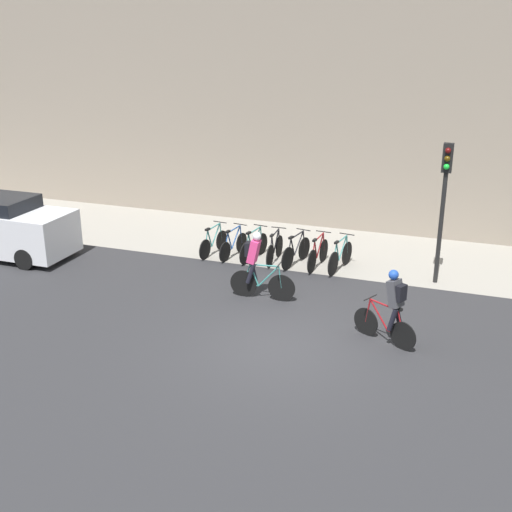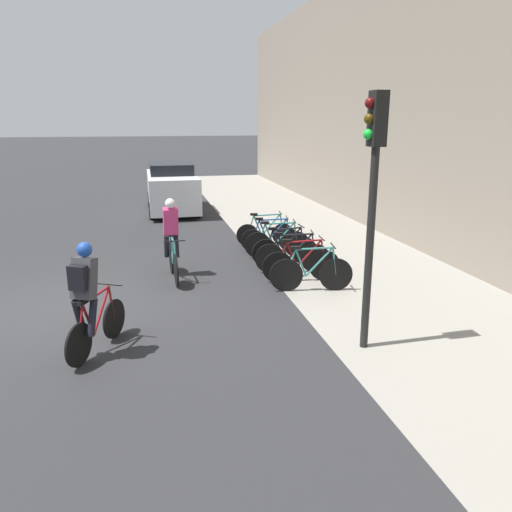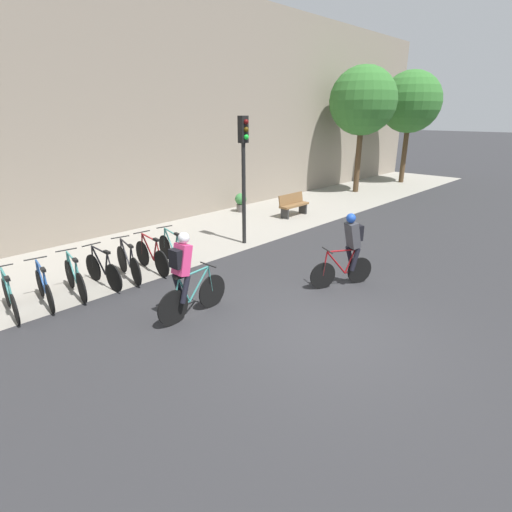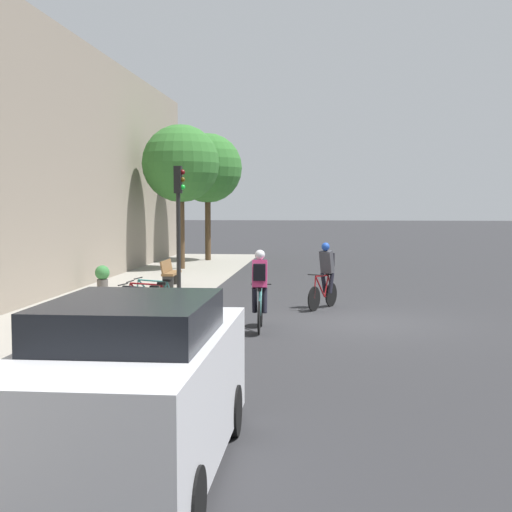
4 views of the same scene
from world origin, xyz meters
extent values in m
plane|color=#2B2B2D|center=(0.00, 0.00, 0.00)|extent=(200.00, 200.00, 0.00)
cube|color=gray|center=(0.00, 6.75, 0.00)|extent=(44.00, 4.50, 0.01)
cube|color=gray|center=(0.00, 9.30, 4.13)|extent=(44.00, 0.60, 8.26)
cylinder|color=black|center=(-0.75, 2.35, 0.36)|extent=(0.72, 0.06, 0.72)
cylinder|color=black|center=(-1.77, 2.31, 0.36)|extent=(0.72, 0.06, 0.72)
cylinder|color=teal|center=(-1.10, 2.34, 0.64)|extent=(0.57, 0.06, 0.62)
cylinder|color=teal|center=(-1.48, 2.32, 0.63)|extent=(0.26, 0.05, 0.58)
cylinder|color=teal|center=(-1.21, 2.33, 0.92)|extent=(0.76, 0.07, 0.07)
cylinder|color=teal|center=(-1.57, 2.32, 0.35)|extent=(0.41, 0.05, 0.05)
cylinder|color=teal|center=(-1.68, 2.31, 0.63)|extent=(0.22, 0.04, 0.56)
cylinder|color=teal|center=(-0.79, 2.35, 0.65)|extent=(0.12, 0.04, 0.59)
cylinder|color=black|center=(-0.83, 2.35, 0.98)|extent=(0.05, 0.46, 0.03)
cube|color=black|center=(-1.59, 2.32, 0.95)|extent=(0.20, 0.09, 0.06)
cube|color=#DB3875|center=(-1.49, 2.32, 1.28)|extent=(0.33, 0.33, 0.63)
sphere|color=silver|center=(-1.41, 2.32, 1.69)|extent=(0.23, 0.23, 0.22)
cylinder|color=black|center=(-1.53, 2.21, 0.70)|extent=(0.28, 0.12, 0.56)
cylinder|color=black|center=(-1.54, 2.43, 0.70)|extent=(0.24, 0.12, 0.56)
cube|color=black|center=(-1.63, 2.31, 1.33)|extent=(0.15, 0.27, 0.36)
cylinder|color=black|center=(1.65, 1.18, 0.32)|extent=(0.60, 0.32, 0.65)
cylinder|color=black|center=(2.54, 0.73, 0.32)|extent=(0.60, 0.32, 0.65)
cylinder|color=maroon|center=(1.95, 1.03, 0.61)|extent=(0.51, 0.28, 0.62)
cylinder|color=maroon|center=(2.28, 0.87, 0.59)|extent=(0.25, 0.15, 0.58)
cylinder|color=maroon|center=(2.05, 0.98, 0.89)|extent=(0.68, 0.37, 0.07)
cylinder|color=maroon|center=(2.36, 0.82, 0.32)|extent=(0.37, 0.21, 0.05)
cylinder|color=maroon|center=(2.46, 0.78, 0.60)|extent=(0.20, 0.12, 0.56)
cylinder|color=maroon|center=(1.68, 1.17, 0.61)|extent=(0.12, 0.08, 0.58)
cylinder|color=black|center=(1.72, 1.15, 0.94)|extent=(0.23, 0.42, 0.03)
cube|color=black|center=(2.38, 0.82, 0.91)|extent=(0.21, 0.16, 0.06)
cube|color=#3D3D42|center=(2.29, 0.86, 1.24)|extent=(0.43, 0.43, 0.63)
sphere|color=#1E47AD|center=(2.22, 0.90, 1.65)|extent=(0.30, 0.30, 0.22)
cylinder|color=black|center=(2.39, 0.94, 0.67)|extent=(0.29, 0.22, 0.56)
cylinder|color=black|center=(2.29, 0.74, 0.67)|extent=(0.26, 0.21, 0.56)
cube|color=black|center=(2.42, 0.80, 1.29)|extent=(0.24, 0.30, 0.36)
cylinder|color=black|center=(-3.75, 5.56, 0.31)|extent=(0.11, 0.62, 0.62)
cylinder|color=black|center=(-3.88, 4.56, 0.31)|extent=(0.11, 0.62, 0.62)
cylinder|color=teal|center=(-3.79, 5.22, 0.59)|extent=(0.11, 0.56, 0.62)
cylinder|color=teal|center=(-3.84, 4.85, 0.58)|extent=(0.07, 0.26, 0.58)
cylinder|color=teal|center=(-3.81, 5.11, 0.88)|extent=(0.13, 0.75, 0.07)
cylinder|color=teal|center=(-3.85, 4.76, 0.30)|extent=(0.08, 0.41, 0.05)
cylinder|color=teal|center=(-3.86, 4.65, 0.59)|extent=(0.06, 0.21, 0.56)
cylinder|color=teal|center=(-3.75, 5.52, 0.60)|extent=(0.05, 0.12, 0.58)
cylinder|color=black|center=(-3.76, 5.48, 0.93)|extent=(0.46, 0.09, 0.03)
cube|color=black|center=(-3.85, 4.74, 0.90)|extent=(0.10, 0.21, 0.06)
cylinder|color=black|center=(-3.07, 5.56, 0.31)|extent=(0.13, 0.62, 0.62)
cylinder|color=black|center=(-3.22, 4.56, 0.31)|extent=(0.13, 0.62, 0.62)
cylinder|color=#1E478C|center=(-3.12, 5.22, 0.59)|extent=(0.12, 0.55, 0.62)
cylinder|color=#1E478C|center=(-3.18, 4.85, 0.58)|extent=(0.08, 0.26, 0.58)
cylinder|color=#1E478C|center=(-3.14, 5.11, 0.87)|extent=(0.15, 0.75, 0.07)
cylinder|color=#1E478C|center=(-3.19, 4.76, 0.30)|extent=(0.09, 0.40, 0.05)
cylinder|color=#1E478C|center=(-3.21, 4.65, 0.58)|extent=(0.06, 0.21, 0.56)
cylinder|color=#1E478C|center=(-3.08, 5.52, 0.60)|extent=(0.05, 0.12, 0.58)
cylinder|color=black|center=(-3.08, 5.48, 0.93)|extent=(0.46, 0.10, 0.03)
cube|color=black|center=(-3.20, 4.74, 0.90)|extent=(0.11, 0.21, 0.06)
cylinder|color=black|center=(-2.40, 5.56, 0.34)|extent=(0.14, 0.68, 0.68)
cylinder|color=black|center=(-2.56, 4.56, 0.34)|extent=(0.14, 0.68, 0.68)
cylinder|color=teal|center=(-2.46, 5.22, 0.62)|extent=(0.13, 0.56, 0.62)
cylinder|color=teal|center=(-2.52, 4.85, 0.61)|extent=(0.08, 0.26, 0.58)
cylinder|color=teal|center=(-2.48, 5.11, 0.90)|extent=(0.16, 0.75, 0.07)
cylinder|color=teal|center=(-2.53, 4.76, 0.33)|extent=(0.10, 0.41, 0.05)
cylinder|color=teal|center=(-2.55, 4.65, 0.61)|extent=(0.06, 0.22, 0.56)
cylinder|color=teal|center=(-2.41, 5.52, 0.63)|extent=(0.05, 0.12, 0.58)
cylinder|color=black|center=(-2.42, 5.48, 0.96)|extent=(0.46, 0.10, 0.03)
cube|color=black|center=(-2.53, 4.74, 0.93)|extent=(0.11, 0.21, 0.06)
cylinder|color=black|center=(-1.83, 5.55, 0.34)|extent=(0.05, 0.67, 0.67)
cylinder|color=black|center=(-1.81, 4.57, 0.34)|extent=(0.05, 0.67, 0.67)
cylinder|color=black|center=(-1.82, 5.21, 0.62)|extent=(0.05, 0.54, 0.62)
cylinder|color=black|center=(-1.81, 4.85, 0.60)|extent=(0.05, 0.25, 0.58)
cylinder|color=black|center=(-1.82, 5.11, 0.90)|extent=(0.06, 0.72, 0.07)
cylinder|color=black|center=(-1.81, 4.77, 0.33)|extent=(0.04, 0.39, 0.05)
cylinder|color=black|center=(-1.81, 4.66, 0.61)|extent=(0.04, 0.21, 0.56)
cylinder|color=black|center=(-1.83, 5.51, 0.63)|extent=(0.04, 0.11, 0.58)
cylinder|color=black|center=(-1.83, 5.47, 0.96)|extent=(0.46, 0.04, 0.03)
cube|color=black|center=(-1.81, 4.75, 0.93)|extent=(0.09, 0.20, 0.06)
cylinder|color=black|center=(-1.05, 5.58, 0.34)|extent=(0.17, 0.68, 0.69)
cylinder|color=black|center=(-1.26, 4.54, 0.34)|extent=(0.17, 0.68, 0.69)
cylinder|color=black|center=(-1.12, 5.22, 0.63)|extent=(0.15, 0.58, 0.62)
cylinder|color=black|center=(-1.20, 4.84, 0.61)|extent=(0.09, 0.27, 0.58)
cylinder|color=black|center=(-1.14, 5.11, 0.91)|extent=(0.19, 0.78, 0.07)
cylinder|color=black|center=(-1.22, 4.75, 0.34)|extent=(0.12, 0.42, 0.05)
cylinder|color=black|center=(-1.24, 4.63, 0.62)|extent=(0.07, 0.22, 0.56)
cylinder|color=black|center=(-1.06, 5.53, 0.63)|extent=(0.06, 0.12, 0.59)
cylinder|color=black|center=(-1.07, 5.49, 0.96)|extent=(0.46, 0.12, 0.03)
cube|color=black|center=(-1.22, 4.73, 0.93)|extent=(0.12, 0.21, 0.06)
cylinder|color=black|center=(-0.44, 5.58, 0.35)|extent=(0.09, 0.69, 0.69)
cylinder|color=black|center=(-0.53, 4.54, 0.35)|extent=(0.09, 0.69, 0.69)
cylinder|color=maroon|center=(-0.47, 5.22, 0.63)|extent=(0.09, 0.57, 0.62)
cylinder|color=maroon|center=(-0.51, 4.84, 0.61)|extent=(0.06, 0.27, 0.58)
cylinder|color=maroon|center=(-0.48, 5.11, 0.91)|extent=(0.10, 0.78, 0.07)
cylinder|color=maroon|center=(-0.51, 4.75, 0.34)|extent=(0.07, 0.42, 0.05)
cylinder|color=maroon|center=(-0.52, 4.63, 0.62)|extent=(0.05, 0.22, 0.56)
cylinder|color=maroon|center=(-0.45, 5.54, 0.64)|extent=(0.05, 0.12, 0.59)
cylinder|color=black|center=(-0.45, 5.50, 0.97)|extent=(0.46, 0.07, 0.03)
cube|color=black|center=(-0.52, 4.73, 0.94)|extent=(0.10, 0.21, 0.06)
cylinder|color=black|center=(0.27, 5.57, 0.35)|extent=(0.15, 0.70, 0.70)
cylinder|color=black|center=(0.09, 4.55, 0.35)|extent=(0.15, 0.70, 0.70)
cylinder|color=teal|center=(0.20, 5.22, 0.63)|extent=(0.14, 0.57, 0.62)
cylinder|color=teal|center=(0.14, 4.84, 0.62)|extent=(0.08, 0.27, 0.58)
cylinder|color=teal|center=(0.19, 5.11, 0.92)|extent=(0.17, 0.76, 0.07)
cylinder|color=teal|center=(0.12, 4.75, 0.34)|extent=(0.10, 0.42, 0.05)
cylinder|color=teal|center=(0.10, 4.64, 0.63)|extent=(0.07, 0.22, 0.56)
cylinder|color=teal|center=(0.26, 5.53, 0.64)|extent=(0.06, 0.12, 0.59)
cylinder|color=black|center=(0.25, 5.49, 0.97)|extent=(0.46, 0.11, 0.03)
cube|color=black|center=(0.12, 4.73, 0.94)|extent=(0.11, 0.21, 0.06)
cylinder|color=black|center=(2.87, 5.02, 1.92)|extent=(0.12, 0.12, 3.85)
cube|color=black|center=(2.87, 5.02, 3.47)|extent=(0.26, 0.20, 0.76)
sphere|color=#590C0C|center=(2.87, 4.89, 3.68)|extent=(0.15, 0.15, 0.15)
sphere|color=#4C380A|center=(2.87, 4.89, 3.47)|extent=(0.15, 0.15, 0.15)
sphere|color=green|center=(2.87, 4.89, 3.26)|extent=(0.15, 0.15, 0.15)
cube|color=silver|center=(-9.79, 2.84, 0.81)|extent=(4.30, 1.78, 1.27)
cube|color=black|center=(-9.89, 2.84, 1.65)|extent=(2.06, 1.57, 0.40)
cylinder|color=black|center=(-8.45, 2.03, 0.31)|extent=(0.62, 0.20, 0.62)
cylinder|color=black|center=(-8.45, 3.66, 0.31)|extent=(0.62, 0.20, 0.62)
cylinder|color=black|center=(-11.12, 2.03, 0.31)|extent=(0.62, 0.20, 0.62)
cylinder|color=black|center=(-11.12, 3.66, 0.31)|extent=(0.62, 0.20, 0.62)
camera|label=1|loc=(3.77, -12.15, 6.68)|focal=45.00mm
camera|label=2|loc=(9.53, 1.78, 3.46)|focal=35.00mm
camera|label=3|loc=(-5.69, -3.62, 3.90)|focal=28.00mm
camera|label=4|loc=(-16.83, 0.91, 2.82)|focal=50.00mm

